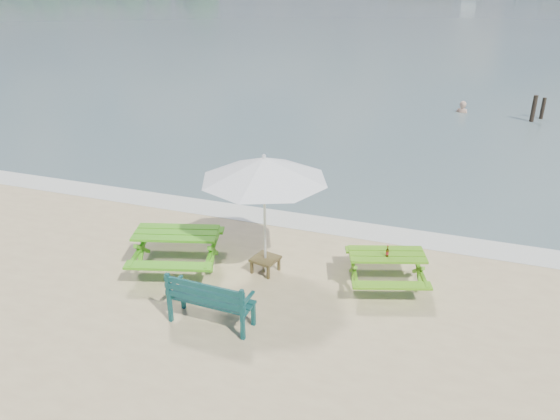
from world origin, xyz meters
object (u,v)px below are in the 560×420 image
(swimmer, at_px, (461,120))
(patio_umbrella, at_px, (264,169))
(picnic_table_right, at_px, (386,270))
(side_table, at_px, (265,264))
(park_bench, at_px, (212,309))
(beer_bottle, at_px, (387,253))
(picnic_table_left, at_px, (178,250))

(swimmer, bearing_deg, patio_umbrella, -102.24)
(picnic_table_right, relative_size, side_table, 3.31)
(picnic_table_right, bearing_deg, park_bench, -139.65)
(picnic_table_right, bearing_deg, beer_bottle, -83.25)
(side_table, bearing_deg, swimmer, 77.76)
(picnic_table_right, distance_m, side_table, 2.42)
(park_bench, xyz_separation_m, side_table, (0.27, 1.95, -0.12))
(picnic_table_left, bearing_deg, patio_umbrella, 12.45)
(side_table, relative_size, swimmer, 0.37)
(patio_umbrella, relative_size, swimmer, 1.84)
(picnic_table_left, distance_m, picnic_table_right, 4.24)
(park_bench, relative_size, swimmer, 0.94)
(side_table, distance_m, patio_umbrella, 2.08)
(picnic_table_right, distance_m, patio_umbrella, 3.08)
(park_bench, distance_m, patio_umbrella, 2.78)
(side_table, xyz_separation_m, patio_umbrella, (0.00, 0.00, 2.08))
(beer_bottle, bearing_deg, swimmer, 86.64)
(park_bench, bearing_deg, beer_bottle, 38.82)
(picnic_table_left, height_order, side_table, picnic_table_left)
(patio_umbrella, bearing_deg, picnic_table_right, 7.49)
(patio_umbrella, relative_size, beer_bottle, 13.17)
(beer_bottle, bearing_deg, picnic_table_right, 96.75)
(side_table, bearing_deg, park_bench, -97.87)
(picnic_table_left, height_order, swimmer, picnic_table_left)
(picnic_table_right, distance_m, beer_bottle, 0.45)
(picnic_table_left, relative_size, side_table, 3.80)
(picnic_table_left, distance_m, side_table, 1.85)
(picnic_table_right, relative_size, patio_umbrella, 0.66)
(picnic_table_left, distance_m, park_bench, 2.18)
(patio_umbrella, distance_m, beer_bottle, 2.83)
(beer_bottle, bearing_deg, patio_umbrella, -175.13)
(park_bench, xyz_separation_m, beer_bottle, (2.68, 2.15, 0.48))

